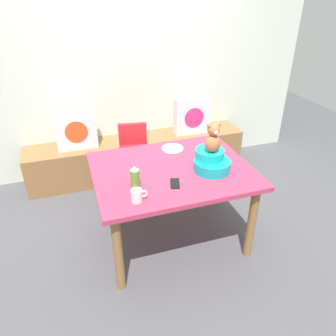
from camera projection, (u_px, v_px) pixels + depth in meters
name	position (u px, v px, depth m)	size (l,w,h in m)	color
ground_plane	(171.00, 236.00, 3.03)	(8.00, 8.00, 0.00)	#4C4C51
back_wall	(129.00, 62.00, 3.65)	(4.40, 0.10, 2.60)	silver
window_bench	(138.00, 156.00, 3.96)	(2.60, 0.44, 0.46)	olive
pillow_floral_left	(76.00, 130.00, 3.53)	(0.44, 0.15, 0.44)	silver
pillow_floral_right	(192.00, 116.00, 3.90)	(0.44, 0.15, 0.44)	silver
dining_table	(172.00, 178.00, 2.71)	(1.29, 1.02, 0.74)	#B73351
highchair	(134.00, 152.00, 3.41)	(0.37, 0.49, 0.79)	red
infant_seat_teal	(211.00, 161.00, 2.62)	(0.30, 0.33, 0.16)	#11A6A7
teddy_bear	(213.00, 138.00, 2.52)	(0.13, 0.12, 0.25)	#AC6A3E
ketchup_bottle	(135.00, 177.00, 2.37)	(0.07, 0.07, 0.18)	#4C8C33
coffee_mug	(137.00, 196.00, 2.24)	(0.12, 0.08, 0.09)	silver
dinner_plate_near	(172.00, 148.00, 2.97)	(0.20, 0.20, 0.01)	white
cell_phone	(175.00, 183.00, 2.45)	(0.07, 0.14, 0.01)	black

